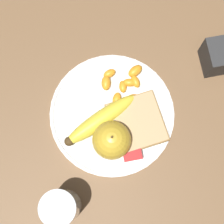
{
  "coord_description": "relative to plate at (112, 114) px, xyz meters",
  "views": [
    {
      "loc": [
        -0.15,
        0.03,
        0.75
      ],
      "look_at": [
        0.0,
        0.0,
        0.03
      ],
      "focal_mm": 60.0,
      "sensor_mm": 36.0,
      "label": 1
    }
  ],
  "objects": [
    {
      "name": "orange_segment_4",
      "position": [
        0.08,
        -0.01,
        0.01
      ],
      "size": [
        0.02,
        0.03,
        0.01
      ],
      "color": "orange",
      "rests_on": "plate"
    },
    {
      "name": "apple",
      "position": [
        -0.06,
        0.01,
        0.04
      ],
      "size": [
        0.07,
        0.07,
        0.08
      ],
      "color": "gold",
      "rests_on": "plate"
    },
    {
      "name": "orange_segment_1",
      "position": [
        0.05,
        -0.03,
        0.01
      ],
      "size": [
        0.03,
        0.02,
        0.01
      ],
      "color": "orange",
      "rests_on": "plate"
    },
    {
      "name": "orange_segment_0",
      "position": [
        0.02,
        -0.05,
        0.01
      ],
      "size": [
        0.03,
        0.04,
        0.02
      ],
      "color": "orange",
      "rests_on": "plate"
    },
    {
      "name": "orange_segment_3",
      "position": [
        0.06,
        -0.06,
        0.01
      ],
      "size": [
        0.03,
        0.02,
        0.02
      ],
      "color": "orange",
      "rests_on": "plate"
    },
    {
      "name": "orange_segment_6",
      "position": [
        0.08,
        -0.06,
        0.01
      ],
      "size": [
        0.03,
        0.04,
        0.02
      ],
      "color": "orange",
      "rests_on": "plate"
    },
    {
      "name": "orange_segment_7",
      "position": [
        0.06,
        -0.05,
        0.01
      ],
      "size": [
        0.02,
        0.03,
        0.02
      ],
      "color": "orange",
      "rests_on": "plate"
    },
    {
      "name": "orange_segment_2",
      "position": [
        0.06,
        0.0,
        0.01
      ],
      "size": [
        0.03,
        0.03,
        0.02
      ],
      "color": "orange",
      "rests_on": "plate"
    },
    {
      "name": "ground_plane",
      "position": [
        0.0,
        0.0,
        -0.01
      ],
      "size": [
        3.0,
        3.0,
        0.0
      ],
      "primitive_type": "plane",
      "color": "brown"
    },
    {
      "name": "bread_slice",
      "position": [
        -0.03,
        -0.04,
        0.02
      ],
      "size": [
        0.12,
        0.11,
        0.02
      ],
      "color": "olive",
      "rests_on": "plate"
    },
    {
      "name": "jam_packet",
      "position": [
        -0.08,
        -0.02,
        0.01
      ],
      "size": [
        0.04,
        0.04,
        0.02
      ],
      "color": "silver",
      "rests_on": "plate"
    },
    {
      "name": "orange_segment_5",
      "position": [
        0.03,
        -0.01,
        0.01
      ],
      "size": [
        0.03,
        0.03,
        0.02
      ],
      "color": "orange",
      "rests_on": "plate"
    },
    {
      "name": "banana",
      "position": [
        -0.01,
        0.03,
        0.02
      ],
      "size": [
        0.1,
        0.16,
        0.03
      ],
      "color": "yellow",
      "rests_on": "plate"
    },
    {
      "name": "condiment_caddy",
      "position": [
        0.07,
        -0.23,
        0.03
      ],
      "size": [
        0.06,
        0.06,
        0.07
      ],
      "color": "#2D2D2D",
      "rests_on": "ground_plane"
    },
    {
      "name": "fork",
      "position": [
        0.0,
        0.0,
        0.01
      ],
      "size": [
        0.16,
        0.14,
        0.0
      ],
      "rotation": [
        0.0,
        0.0,
        10.12
      ],
      "color": "silver",
      "rests_on": "plate"
    },
    {
      "name": "juice_glass",
      "position": [
        -0.16,
        0.12,
        0.04
      ],
      "size": [
        0.06,
        0.06,
        0.11
      ],
      "color": "silver",
      "rests_on": "ground_plane"
    },
    {
      "name": "plate",
      "position": [
        0.0,
        0.0,
        0.0
      ],
      "size": [
        0.25,
        0.25,
        0.01
      ],
      "color": "white",
      "rests_on": "ground_plane"
    }
  ]
}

